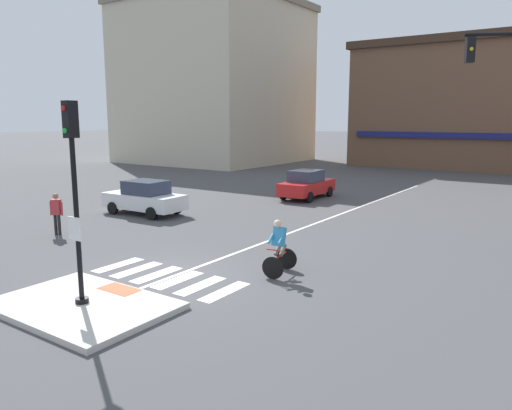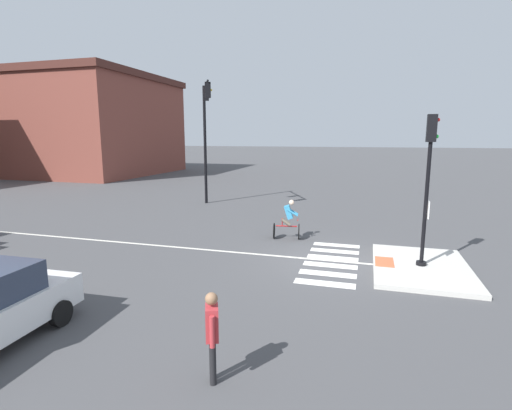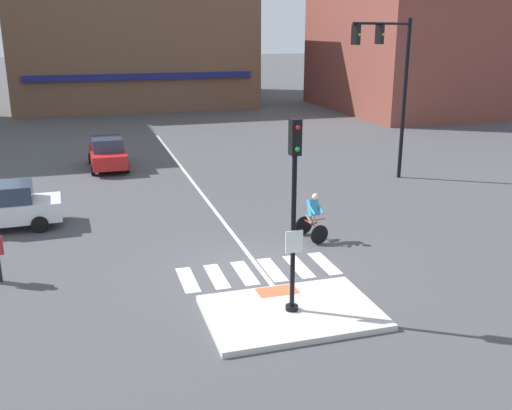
{
  "view_description": "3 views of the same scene",
  "coord_description": "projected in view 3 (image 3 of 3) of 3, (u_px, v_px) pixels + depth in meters",
  "views": [
    {
      "loc": [
        9.92,
        -9.9,
        4.57
      ],
      "look_at": [
        0.17,
        4.29,
        1.52
      ],
      "focal_mm": 34.55,
      "sensor_mm": 36.0,
      "label": 1
    },
    {
      "loc": [
        -13.1,
        -1.13,
        4.29
      ],
      "look_at": [
        0.59,
        2.86,
        1.75
      ],
      "focal_mm": 27.1,
      "sensor_mm": 36.0,
      "label": 2
    },
    {
      "loc": [
        -4.64,
        -15.3,
        6.92
      ],
      "look_at": [
        0.83,
        2.97,
        1.11
      ],
      "focal_mm": 40.68,
      "sensor_mm": 36.0,
      "label": 3
    }
  ],
  "objects": [
    {
      "name": "crosswalk_stripe_f",
      "position": [
        325.0,
        263.0,
        17.86
      ],
      "size": [
        0.44,
        1.8,
        0.01
      ],
      "primitive_type": "cube",
      "color": "silver",
      "rests_on": "ground"
    },
    {
      "name": "building_far_block",
      "position": [
        429.0,
        45.0,
        50.94
      ],
      "size": [
        17.14,
        18.07,
        11.01
      ],
      "color": "brown",
      "rests_on": "ground"
    },
    {
      "name": "building_corner_left",
      "position": [
        129.0,
        40.0,
        57.17
      ],
      "size": [
        21.63,
        21.07,
        11.66
      ],
      "color": "brown",
      "rests_on": "ground"
    },
    {
      "name": "crosswalk_stripe_a",
      "position": [
        188.0,
        280.0,
        16.69
      ],
      "size": [
        0.44,
        1.8,
        0.01
      ],
      "primitive_type": "cube",
      "color": "silver",
      "rests_on": "ground"
    },
    {
      "name": "crosswalk_stripe_c",
      "position": [
        245.0,
        273.0,
        17.16
      ],
      "size": [
        0.44,
        1.8,
        0.01
      ],
      "primitive_type": "cube",
      "color": "silver",
      "rests_on": "ground"
    },
    {
      "name": "traffic_island",
      "position": [
        292.0,
        312.0,
        14.6
      ],
      "size": [
        4.32,
        2.98,
        0.15
      ],
      "primitive_type": "cube",
      "color": "beige",
      "rests_on": "ground"
    },
    {
      "name": "tactile_pad_front",
      "position": [
        277.0,
        291.0,
        15.63
      ],
      "size": [
        1.1,
        0.6,
        0.01
      ],
      "primitive_type": "cube",
      "color": "#DB5B38",
      "rests_on": "traffic_island"
    },
    {
      "name": "cyclist",
      "position": [
        313.0,
        215.0,
        19.61
      ],
      "size": [
        0.82,
        1.18,
        1.68
      ],
      "color": "black",
      "rests_on": "ground"
    },
    {
      "name": "ground_plane",
      "position": [
        258.0,
        271.0,
        17.31
      ],
      "size": [
        300.0,
        300.0,
        0.0
      ],
      "primitive_type": "plane",
      "color": "#474749"
    },
    {
      "name": "crosswalk_stripe_d",
      "position": [
        272.0,
        269.0,
        17.39
      ],
      "size": [
        0.44,
        1.8,
        0.01
      ],
      "primitive_type": "cube",
      "color": "silver",
      "rests_on": "ground"
    },
    {
      "name": "car_white_cross_left",
      "position": [
        2.0,
        207.0,
        20.72
      ],
      "size": [
        4.16,
        1.96,
        1.64
      ],
      "color": "white",
      "rests_on": "ground"
    },
    {
      "name": "signal_pole",
      "position": [
        294.0,
        200.0,
        13.73
      ],
      "size": [
        0.44,
        0.38,
        4.81
      ],
      "color": "black",
      "rests_on": "traffic_island"
    },
    {
      "name": "lane_centre_line",
      "position": [
        196.0,
        187.0,
        26.5
      ],
      "size": [
        0.14,
        28.0,
        0.01
      ],
      "primitive_type": "cube",
      "color": "silver",
      "rests_on": "ground"
    },
    {
      "name": "car_red_westbound_distant",
      "position": [
        108.0,
        153.0,
        29.75
      ],
      "size": [
        1.91,
        4.14,
        1.64
      ],
      "color": "red",
      "rests_on": "ground"
    },
    {
      "name": "traffic_light_mast",
      "position": [
        391.0,
        73.0,
        25.97
      ],
      "size": [
        3.81,
        2.06,
        7.39
      ],
      "color": "black",
      "rests_on": "ground"
    },
    {
      "name": "crosswalk_stripe_b",
      "position": [
        217.0,
        276.0,
        16.92
      ],
      "size": [
        0.44,
        1.8,
        0.01
      ],
      "primitive_type": "cube",
      "color": "silver",
      "rests_on": "ground"
    },
    {
      "name": "crosswalk_stripe_e",
      "position": [
        299.0,
        266.0,
        17.62
      ],
      "size": [
        0.44,
        1.8,
        0.01
      ],
      "primitive_type": "cube",
      "color": "silver",
      "rests_on": "ground"
    }
  ]
}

